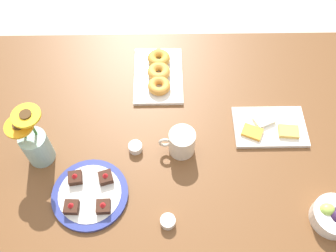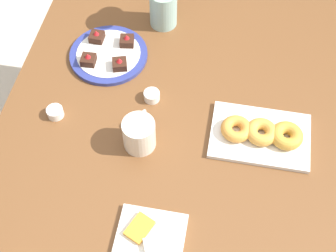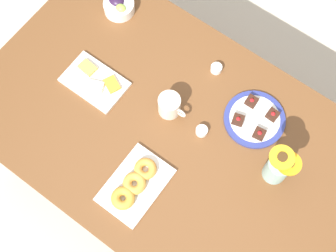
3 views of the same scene
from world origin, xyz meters
The scene contains 10 objects.
ground_plane centered at (0.00, 0.00, 0.00)m, with size 6.00×6.00×0.00m, color beige.
dining_table centered at (0.00, 0.00, 0.65)m, with size 1.60×1.00×0.74m.
coffee_mug centered at (-0.04, 0.07, 0.79)m, with size 0.13×0.09×0.10m.
grape_bowl centered at (-0.51, 0.33, 0.77)m, with size 0.14×0.14×0.07m.
cheese_platter centered at (-0.37, -0.01, 0.75)m, with size 0.26×0.17×0.03m.
croissant_platter centered at (0.03, -0.26, 0.76)m, with size 0.19×0.28×0.05m.
jam_cup_honey centered at (0.12, 0.07, 0.76)m, with size 0.05×0.05×0.03m.
jam_cup_berry centered at (0.01, 0.34, 0.76)m, with size 0.05×0.05×0.03m.
dessert_plate centered at (0.26, 0.24, 0.75)m, with size 0.25×0.25×0.05m.
flower_vase centered at (0.44, 0.09, 0.82)m, with size 0.12×0.11×0.24m.
Camera 1 is at (0.01, 0.71, 1.89)m, focal length 40.00 mm.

